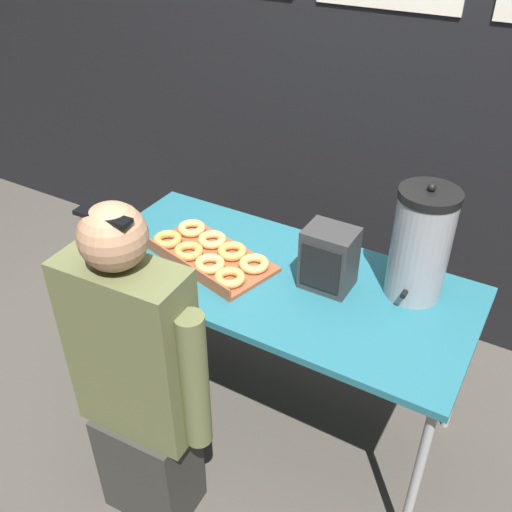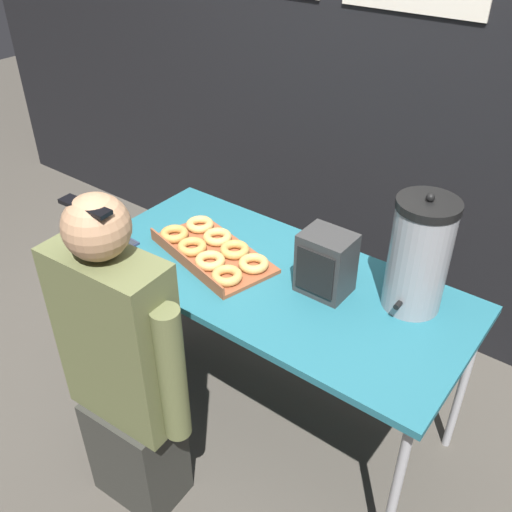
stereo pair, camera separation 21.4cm
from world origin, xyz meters
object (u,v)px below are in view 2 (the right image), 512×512
coffee_urn (419,255)px  cell_phone (121,247)px  space_heater (326,263)px  person_seated (124,375)px  donut_box (212,251)px

coffee_urn → cell_phone: 1.16m
space_heater → person_seated: bearing=-118.7°
space_heater → person_seated: person_seated is taller
donut_box → coffee_urn: (0.75, 0.19, 0.18)m
space_heater → person_seated: (-0.36, -0.66, -0.24)m
person_seated → space_heater: bearing=-121.9°
cell_phone → space_heater: space_heater is taller
space_heater → donut_box: bearing=-170.6°
donut_box → coffee_urn: size_ratio=1.29×
coffee_urn → space_heater: (-0.28, -0.11, -0.09)m
coffee_urn → person_seated: bearing=-129.9°
coffee_urn → person_seated: 1.06m
coffee_urn → person_seated: person_seated is taller
donut_box → person_seated: size_ratio=0.44×
coffee_urn → space_heater: size_ratio=1.87×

